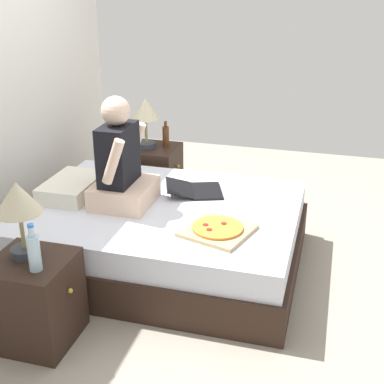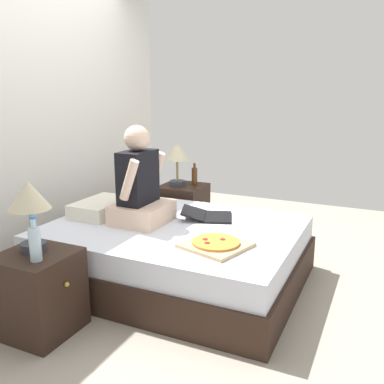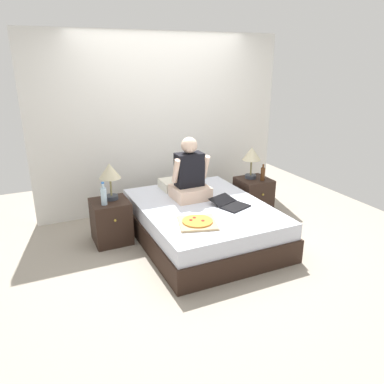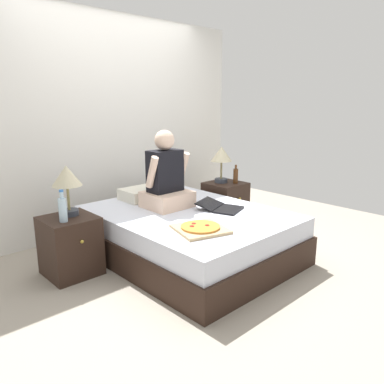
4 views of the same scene
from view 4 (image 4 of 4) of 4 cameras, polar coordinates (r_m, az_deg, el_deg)
ground_plane at (r=3.84m, az=-0.59°, el=-9.69°), size 5.71×5.71×0.00m
wall_back at (r=4.61m, az=-12.19°, el=10.01°), size 3.71×0.12×2.50m
bed at (r=3.75m, az=-0.59°, el=-6.46°), size 1.50×1.97×0.47m
nightstand_left at (r=3.55m, az=-18.04°, el=-7.79°), size 0.44×0.47×0.53m
lamp_on_left_nightstand at (r=3.44m, az=-18.54°, el=1.84°), size 0.26×0.26×0.45m
water_bottle at (r=3.32m, az=-19.10°, el=-2.46°), size 0.07×0.07×0.28m
nightstand_right at (r=4.73m, az=5.07°, el=-1.73°), size 0.44×0.47×0.53m
lamp_on_right_nightstand at (r=4.62m, az=4.52°, el=5.42°), size 0.26×0.26×0.45m
beer_bottle at (r=4.64m, az=6.67°, el=2.51°), size 0.06×0.06×0.23m
pillow at (r=4.19m, az=-7.12°, el=-0.15°), size 0.52×0.34×0.12m
person_seated at (r=3.79m, az=-3.97°, el=1.97°), size 0.47×0.40×0.78m
laptop at (r=3.75m, az=4.63°, el=-2.38°), size 0.44×0.50×0.07m
pizza_box at (r=3.15m, az=1.29°, el=-5.57°), size 0.50×0.50×0.05m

